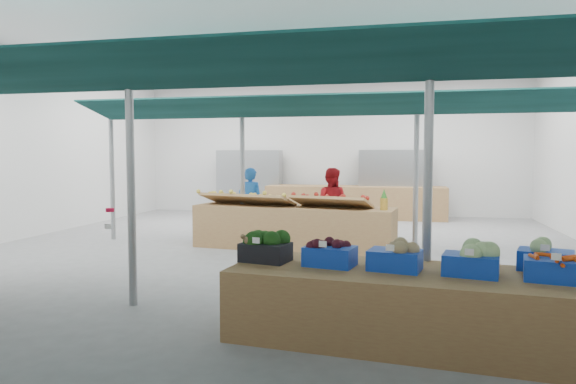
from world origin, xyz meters
name	(u,v)px	position (x,y,z in m)	size (l,w,h in m)	color
floor	(284,250)	(0.00, 0.00, 0.00)	(13.00, 13.00, 0.00)	slate
hall	(298,119)	(0.00, 1.44, 2.65)	(13.00, 13.00, 13.00)	silver
pole_grid	(306,158)	(0.75, -1.75, 1.81)	(10.00, 4.60, 3.00)	gray
awnings	(306,96)	(0.75, -1.75, 2.78)	(9.50, 7.08, 0.30)	#092828
back_shelving_left	(250,182)	(-2.50, 6.00, 1.00)	(2.00, 0.50, 2.00)	#B23F33
back_shelving_right	(393,184)	(2.00, 6.00, 1.00)	(2.00, 0.50, 2.00)	#B23F33
veg_counter	(415,307)	(2.37, -4.57, 0.35)	(3.65, 1.22, 0.71)	brown
fruit_counter	(293,228)	(0.15, 0.16, 0.43)	(3.97, 0.95, 0.85)	brown
far_counter	(355,202)	(0.89, 5.60, 0.47)	(5.27, 1.05, 0.95)	brown
vendor_left	(251,203)	(-1.05, 1.26, 0.79)	(0.58, 0.38, 1.59)	#1954A7
vendor_right	(331,205)	(0.75, 1.26, 0.79)	(0.77, 0.60, 1.59)	#AA151B
crate_broccoli	(265,247)	(0.81, -4.42, 0.87)	(0.56, 0.45, 0.35)	black
crate_beets	(330,253)	(1.51, -4.49, 0.84)	(0.56, 0.45, 0.29)	#1039B1
crate_celeriac	(395,256)	(2.17, -4.55, 0.85)	(0.56, 0.45, 0.31)	#1039B1
crate_cabbage	(471,259)	(2.88, -4.63, 0.87)	(0.56, 0.45, 0.35)	#1039B1
crate_carrots	(554,269)	(3.58, -4.70, 0.82)	(0.56, 0.45, 0.29)	#1039B1
sparrow	(247,240)	(0.64, -4.53, 0.96)	(0.12, 0.09, 0.11)	brown
pole_ribbon	(110,212)	(-1.68, -3.38, 1.08)	(0.12, 0.12, 0.28)	red
apple_heap_yellow	(247,197)	(-0.80, 0.18, 1.02)	(2.01, 1.13, 0.27)	#997247
apple_heap_red	(331,199)	(0.93, -0.03, 1.02)	(1.62, 1.03, 0.27)	#997247
pineapple	(384,200)	(1.92, -0.15, 1.03)	(0.14, 0.14, 0.39)	#8C6019
crate_extra	(546,256)	(3.63, -4.24, 0.86)	(0.58, 0.48, 0.32)	#1039B1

